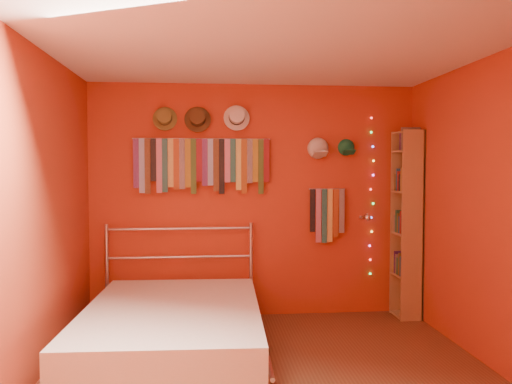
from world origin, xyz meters
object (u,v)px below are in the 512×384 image
object	(u,v)px
reading_lamp	(367,217)
tie_rack	(201,163)
bookshelf	(410,223)
bed	(173,330)

from	to	relation	value
reading_lamp	tie_rack	bearing A→B (deg)	174.87
tie_rack	bookshelf	world-z (taller)	bookshelf
tie_rack	bed	world-z (taller)	tie_rack
tie_rack	reading_lamp	world-z (taller)	tie_rack
reading_lamp	bookshelf	size ratio (longest dim) A/B	0.14
tie_rack	bookshelf	size ratio (longest dim) A/B	0.72
tie_rack	reading_lamp	bearing A→B (deg)	-5.13
bed	tie_rack	bearing A→B (deg)	80.21
bookshelf	bed	xyz separation A→B (m)	(-2.46, -0.95, -0.78)
reading_lamp	bookshelf	xyz separation A→B (m)	(0.48, 0.00, -0.06)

